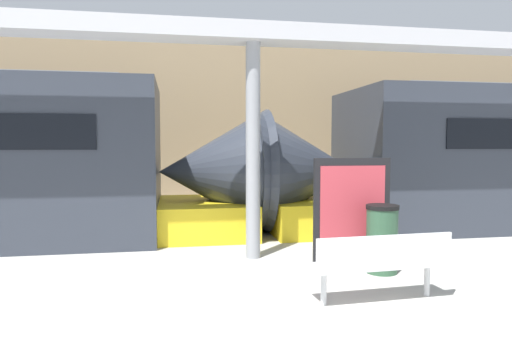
% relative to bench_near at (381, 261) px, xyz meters
% --- Properties ---
extents(station_wall, '(56.00, 0.20, 5.00)m').
position_rel_bench_near_xyz_m(station_wall, '(-1.52, 8.64, 2.00)').
color(station_wall, '#9E8460').
rests_on(station_wall, ground_plane).
extents(bench_near, '(1.74, 0.54, 0.83)m').
position_rel_bench_near_xyz_m(bench_near, '(0.00, 0.00, 0.00)').
color(bench_near, silver).
rests_on(bench_near, ground_plane).
extents(trash_bin, '(0.48, 0.48, 1.00)m').
position_rel_bench_near_xyz_m(trash_bin, '(0.58, 1.19, -0.00)').
color(trash_bin, '#2D5138').
rests_on(trash_bin, ground_plane).
extents(poster_board, '(1.21, 0.07, 1.68)m').
position_rel_bench_near_xyz_m(poster_board, '(0.27, 1.56, 0.34)').
color(poster_board, black).
rests_on(poster_board, ground_plane).
extents(support_column_near, '(0.24, 0.24, 3.53)m').
position_rel_bench_near_xyz_m(support_column_near, '(-1.13, 2.40, 1.26)').
color(support_column_near, gray).
rests_on(support_column_near, ground_plane).
extents(canopy_beam, '(28.00, 0.60, 0.28)m').
position_rel_bench_near_xyz_m(canopy_beam, '(-1.13, 2.40, 3.17)').
color(canopy_beam, '#B7B7BC').
rests_on(canopy_beam, support_column_near).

